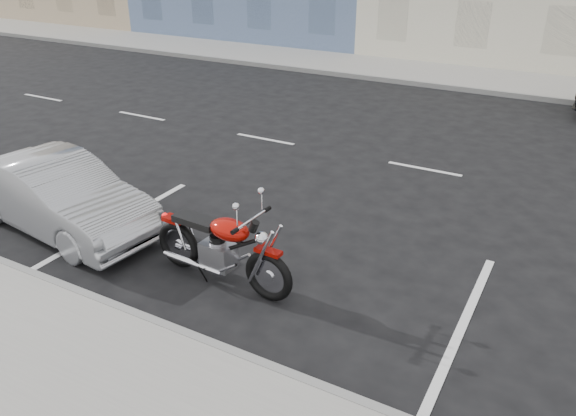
# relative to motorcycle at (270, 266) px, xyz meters

# --- Properties ---
(ground) EXTENTS (120.00, 120.00, 0.00)m
(ground) POSITION_rel_motorcycle_xyz_m (2.46, 5.72, -0.54)
(ground) COLOR black
(ground) RESTS_ON ground
(sidewalk_far) EXTENTS (80.00, 3.40, 0.15)m
(sidewalk_far) POSITION_rel_motorcycle_xyz_m (-2.54, 14.42, -0.47)
(sidewalk_far) COLOR gray
(sidewalk_far) RESTS_ON ground
(curb_near) EXTENTS (80.00, 0.12, 0.16)m
(curb_near) POSITION_rel_motorcycle_xyz_m (-2.54, -1.28, -0.46)
(curb_near) COLOR gray
(curb_near) RESTS_ON ground
(curb_far) EXTENTS (80.00, 0.12, 0.16)m
(curb_far) POSITION_rel_motorcycle_xyz_m (-2.54, 12.72, -0.46)
(curb_far) COLOR gray
(curb_far) RESTS_ON ground
(motorcycle) EXTENTS (2.37, 0.78, 1.19)m
(motorcycle) POSITION_rel_motorcycle_xyz_m (0.00, 0.00, 0.00)
(motorcycle) COLOR black
(motorcycle) RESTS_ON ground
(sedan_silver) EXTENTS (3.96, 1.79, 1.26)m
(sedan_silver) POSITION_rel_motorcycle_xyz_m (-4.14, 0.08, 0.09)
(sedan_silver) COLOR #989A9F
(sedan_silver) RESTS_ON ground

